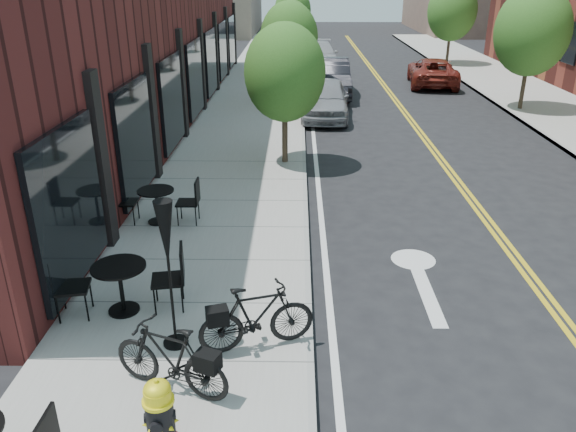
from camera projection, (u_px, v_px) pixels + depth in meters
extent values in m
plane|color=black|center=(314.00, 369.00, 7.82)|extent=(120.00, 120.00, 0.00)
cube|color=#9E9B93|center=(240.00, 153.00, 17.00)|extent=(4.00, 70.00, 0.12)
cube|color=#441716|center=(117.00, 22.00, 19.36)|extent=(5.00, 28.00, 7.00)
cylinder|color=#382B1E|center=(285.00, 134.00, 15.71)|extent=(0.16, 0.16, 1.61)
ellipsoid|color=#346820|center=(285.00, 73.00, 15.04)|extent=(2.20, 2.20, 2.64)
cylinder|color=#382B1E|center=(289.00, 82.00, 23.04)|extent=(0.16, 0.16, 1.68)
ellipsoid|color=#346820|center=(289.00, 37.00, 22.33)|extent=(2.30, 2.30, 2.76)
cylinder|color=#382B1E|center=(291.00, 56.00, 30.39)|extent=(0.16, 0.16, 1.57)
ellipsoid|color=#346820|center=(291.00, 25.00, 29.74)|extent=(2.10, 2.10, 2.52)
cylinder|color=#382B1E|center=(293.00, 39.00, 37.70)|extent=(0.16, 0.16, 1.71)
ellipsoid|color=#346820|center=(293.00, 10.00, 36.97)|extent=(2.40, 2.40, 2.88)
cylinder|color=#382B1E|center=(523.00, 85.00, 21.95)|extent=(0.16, 0.16, 1.82)
ellipsoid|color=#346820|center=(532.00, 31.00, 21.14)|extent=(2.80, 2.80, 3.36)
cylinder|color=#382B1E|center=(448.00, 48.00, 32.95)|extent=(0.16, 0.16, 1.82)
ellipsoid|color=#346820|center=(452.00, 11.00, 32.14)|extent=(2.80, 2.80, 3.36)
cylinder|color=black|center=(161.00, 423.00, 6.27)|extent=(0.37, 0.37, 0.61)
cylinder|color=yellow|center=(158.00, 400.00, 6.15)|extent=(0.42, 0.42, 0.04)
cylinder|color=yellow|center=(157.00, 395.00, 6.11)|extent=(0.36, 0.36, 0.14)
ellipsoid|color=yellow|center=(157.00, 389.00, 6.08)|extent=(0.35, 0.35, 0.18)
cylinder|color=yellow|center=(156.00, 382.00, 6.04)|extent=(0.06, 0.06, 0.06)
imported|color=black|center=(170.00, 359.00, 7.06)|extent=(1.71, 1.04, 0.99)
imported|color=black|center=(257.00, 317.00, 7.90)|extent=(1.74, 0.96, 1.01)
cylinder|color=black|center=(124.00, 310.00, 8.95)|extent=(0.57, 0.57, 0.03)
cylinder|color=black|center=(121.00, 289.00, 8.80)|extent=(0.08, 0.08, 0.78)
cylinder|color=black|center=(118.00, 267.00, 8.64)|extent=(0.98, 0.98, 0.03)
cylinder|color=black|center=(159.00, 221.00, 12.13)|extent=(0.45, 0.45, 0.03)
cylinder|color=black|center=(157.00, 206.00, 11.99)|extent=(0.06, 0.06, 0.71)
cylinder|color=black|center=(155.00, 191.00, 11.85)|extent=(0.78, 0.78, 0.03)
cylinder|color=black|center=(176.00, 342.00, 8.16)|extent=(0.36, 0.36, 0.04)
cylinder|color=black|center=(170.00, 277.00, 7.73)|extent=(0.04, 0.04, 2.16)
cone|color=black|center=(166.00, 234.00, 7.47)|extent=(0.26, 0.26, 0.96)
imported|color=#929399|center=(325.00, 99.00, 21.05)|extent=(1.97, 4.35, 1.45)
imported|color=black|center=(329.00, 78.00, 24.82)|extent=(1.72, 4.88, 1.60)
imported|color=#A9A9AE|center=(319.00, 55.00, 32.02)|extent=(2.25, 5.12, 1.46)
imported|color=maroon|center=(432.00, 72.00, 27.21)|extent=(2.72, 4.93, 1.31)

